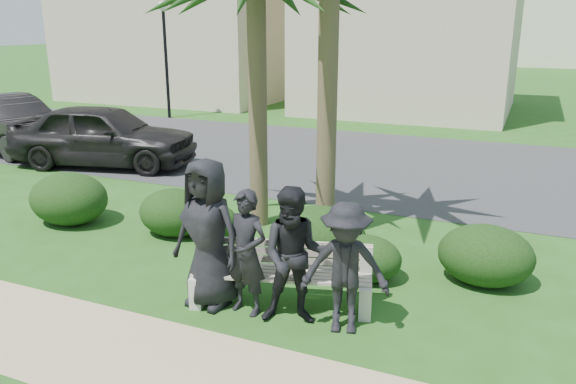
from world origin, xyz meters
name	(u,v)px	position (x,y,z in m)	size (l,w,h in m)	color
ground	(207,286)	(0.00, 0.00, 0.00)	(160.00, 160.00, 0.00)	#265017
footpath	(121,354)	(0.00, -1.80, 0.00)	(30.00, 1.60, 0.01)	tan
asphalt_street	(367,162)	(0.00, 8.00, 0.00)	(160.00, 8.00, 0.01)	#2D2D30
stucco_bldg_left	(186,20)	(-12.00, 18.00, 3.66)	(10.40, 8.40, 7.30)	beige
stucco_bldg_right	(414,19)	(-1.00, 18.00, 3.66)	(8.40, 8.40, 7.30)	beige
street_lamp	(165,39)	(-9.00, 12.00, 2.94)	(0.36, 0.36, 4.29)	black
park_bench	(282,279)	(1.17, -0.07, 0.36)	(2.40, 1.12, 0.79)	#A5998A
man_a	(208,233)	(0.29, -0.39, 0.96)	(0.94, 0.61, 1.92)	black
man_b	(246,253)	(0.83, -0.39, 0.79)	(0.58, 0.38, 1.58)	black
man_c	(295,257)	(1.47, -0.38, 0.85)	(0.82, 0.64, 1.69)	black
man_d	(345,268)	(2.08, -0.34, 0.79)	(1.02, 0.59, 1.58)	black
hedge_a	(69,197)	(-3.66, 1.28, 0.48)	(1.46, 1.21, 0.95)	black
hedge_b	(174,211)	(-1.58, 1.55, 0.41)	(1.25, 1.03, 0.81)	black
hedge_c	(211,220)	(-0.91, 1.64, 0.31)	(0.94, 0.77, 0.61)	black
hedge_d	(321,234)	(1.14, 1.41, 0.45)	(1.38, 1.14, 0.90)	black
hedge_e	(367,257)	(1.93, 1.13, 0.32)	(0.99, 0.82, 0.65)	black
hedge_f	(486,253)	(3.47, 1.68, 0.42)	(1.30, 1.07, 0.85)	black
car_a	(104,135)	(-6.00, 4.94, 0.79)	(1.86, 4.63, 1.58)	black
car_b	(8,124)	(-9.65, 5.23, 0.78)	(1.64, 4.71, 1.55)	black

